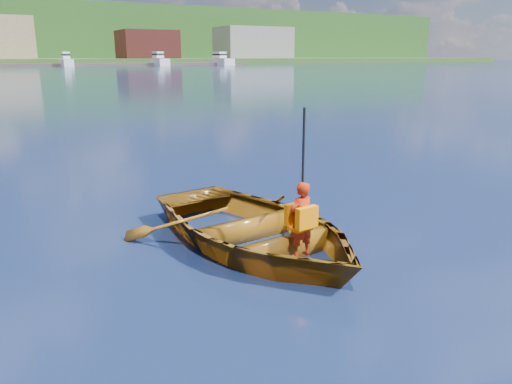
{
  "coord_description": "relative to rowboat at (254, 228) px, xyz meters",
  "views": [
    {
      "loc": [
        -4.16,
        -5.54,
        2.82
      ],
      "look_at": [
        -0.8,
        0.81,
        0.86
      ],
      "focal_mm": 35.0,
      "sensor_mm": 36.0,
      "label": 1
    }
  ],
  "objects": [
    {
      "name": "child_paddler",
      "position": [
        0.28,
        -0.87,
        0.36
      ],
      "size": [
        0.43,
        0.38,
        2.05
      ],
      "color": "#B3240A",
      "rests_on": "ground"
    },
    {
      "name": "ground",
      "position": [
        0.84,
        -0.81,
        -0.3
      ],
      "size": [
        600.0,
        600.0,
        0.0
      ],
      "color": "#0F1D3A",
      "rests_on": "ground"
    },
    {
      "name": "rowboat",
      "position": [
        0.0,
        0.0,
        0.0
      ],
      "size": [
        3.68,
        4.71,
        0.89
      ],
      "color": "brown",
      "rests_on": "ground"
    }
  ]
}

